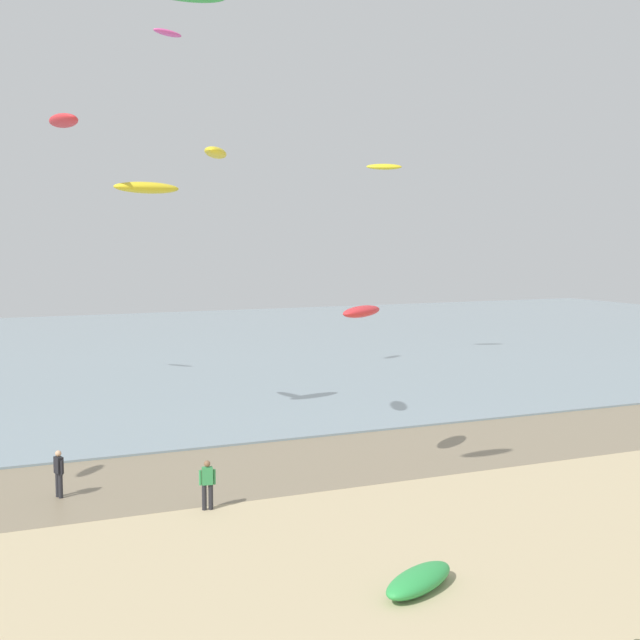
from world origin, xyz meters
TOP-DOWN VIEW (x-y plane):
  - wet_sand_strip at (0.00, 21.35)m, footprint 120.00×8.10m
  - sea at (0.00, 60.40)m, footprint 160.00×70.00m
  - person_nearest_camera at (-6.17, 20.52)m, footprint 0.32×0.55m
  - person_left_flank at (-1.78, 16.95)m, footprint 0.56×0.29m
  - grounded_kite at (1.18, 7.93)m, footprint 2.98×2.28m
  - kite_aloft_0 at (20.94, 46.25)m, footprint 2.77×1.76m
  - kite_aloft_1 at (5.48, 19.67)m, footprint 2.83×2.50m
  - kite_aloft_2 at (-0.39, 30.61)m, footprint 3.63×2.04m
  - kite_aloft_5 at (1.37, 25.42)m, footprint 2.03×2.97m
  - kite_aloft_6 at (3.24, 39.95)m, footprint 2.25×1.73m
  - kite_aloft_9 at (-4.23, 30.17)m, footprint 1.58×3.01m

SIDE VIEW (x-z plane):
  - wet_sand_strip at x=0.00m, z-range 0.00..0.01m
  - sea at x=0.00m, z-range 0.00..0.10m
  - grounded_kite at x=1.18m, z-range 0.00..0.57m
  - person_nearest_camera at x=-6.17m, z-range 0.06..1.77m
  - person_left_flank at x=-1.78m, z-range 0.06..1.77m
  - kite_aloft_1 at x=5.48m, z-range 6.07..6.59m
  - kite_aloft_2 at x=-0.39m, z-range 11.30..11.91m
  - kite_aloft_5 at x=1.37m, z-range 12.59..13.15m
  - kite_aloft_0 at x=20.94m, z-range 14.11..14.70m
  - kite_aloft_9 at x=-4.23m, z-range 14.09..14.88m
  - kite_aloft_6 at x=3.24m, z-range 20.81..21.23m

